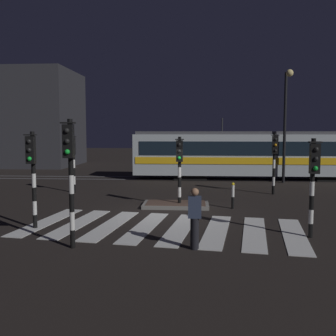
{
  "coord_description": "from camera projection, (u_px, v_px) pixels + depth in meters",
  "views": [
    {
      "loc": [
        1.09,
        -15.26,
        3.25
      ],
      "look_at": [
        -0.27,
        4.3,
        1.4
      ],
      "focal_mm": 41.63,
      "sensor_mm": 36.0,
      "label": 1
    }
  ],
  "objects": [
    {
      "name": "traffic_light_corner_near_right",
      "position": [
        313.0,
        173.0,
        11.67
      ],
      "size": [
        0.36,
        0.42,
        3.04
      ],
      "color": "black",
      "rests_on": "ground"
    },
    {
      "name": "traffic_light_median_centre",
      "position": [
        179.0,
        161.0,
        16.49
      ],
      "size": [
        0.36,
        0.42,
        3.02
      ],
      "color": "black",
      "rests_on": "ground"
    },
    {
      "name": "street_lamp_trackside_right",
      "position": [
        286.0,
        112.0,
        24.04
      ],
      "size": [
        0.44,
        1.21,
        6.94
      ],
      "color": "black",
      "rests_on": "ground"
    },
    {
      "name": "building_backdrop",
      "position": [
        3.0,
        119.0,
        37.22
      ],
      "size": [
        13.85,
        8.0,
        8.88
      ],
      "primitive_type": "cube",
      "color": "#2D2D33",
      "rests_on": "ground"
    },
    {
      "name": "rail_far",
      "position": [
        179.0,
        177.0,
        27.47
      ],
      "size": [
        80.0,
        0.12,
        0.03
      ],
      "primitive_type": "cube",
      "color": "#59595E",
      "rests_on": "ground"
    },
    {
      "name": "traffic_light_corner_far_right",
      "position": [
        275.0,
        154.0,
        19.86
      ],
      "size": [
        0.36,
        0.42,
        3.16
      ],
      "color": "black",
      "rests_on": "ground"
    },
    {
      "name": "traffic_light_corner_far_left",
      "position": [
        73.0,
        155.0,
        20.43
      ],
      "size": [
        0.36,
        0.42,
        3.08
      ],
      "color": "black",
      "rests_on": "ground"
    },
    {
      "name": "pedestrian_waiting_at_kerb",
      "position": [
        195.0,
        218.0,
        10.68
      ],
      "size": [
        0.36,
        0.24,
        1.71
      ],
      "color": "black",
      "rests_on": "ground"
    },
    {
      "name": "ground_plane",
      "position": [
        167.0,
        213.0,
        15.54
      ],
      "size": [
        120.0,
        120.0,
        0.0
      ],
      "primitive_type": "plane",
      "color": "black"
    },
    {
      "name": "traffic_island",
      "position": [
        176.0,
        205.0,
        16.81
      ],
      "size": [
        2.82,
        1.5,
        0.18
      ],
      "color": "slate",
      "rests_on": "ground"
    },
    {
      "name": "bollard_island_edge",
      "position": [
        233.0,
        196.0,
        16.36
      ],
      "size": [
        0.12,
        0.12,
        1.11
      ],
      "color": "black",
      "rests_on": "ground"
    },
    {
      "name": "crosswalk_zebra",
      "position": [
        162.0,
        228.0,
        13.12
      ],
      "size": [
        9.74,
        5.65,
        0.02
      ],
      "color": "silver",
      "rests_on": "ground"
    },
    {
      "name": "rail_near",
      "position": [
        179.0,
        180.0,
        26.04
      ],
      "size": [
        80.0,
        0.12,
        0.03
      ],
      "primitive_type": "cube",
      "color": "#59595E",
      "rests_on": "ground"
    },
    {
      "name": "traffic_light_corner_near_left",
      "position": [
        32.0,
        165.0,
        12.79
      ],
      "size": [
        0.36,
        0.42,
        3.25
      ],
      "color": "black",
      "rests_on": "ground"
    },
    {
      "name": "traffic_light_kerb_mid_left",
      "position": [
        70.0,
        164.0,
        10.57
      ],
      "size": [
        0.36,
        0.42,
        3.59
      ],
      "color": "black",
      "rests_on": "ground"
    },
    {
      "name": "tram",
      "position": [
        260.0,
        154.0,
        26.21
      ],
      "size": [
        17.08,
        2.58,
        4.15
      ],
      "color": "#B2BCC1",
      "rests_on": "ground"
    }
  ]
}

